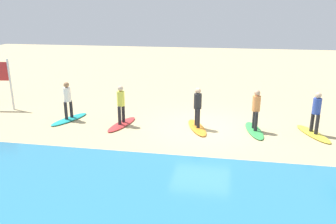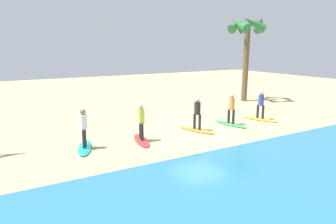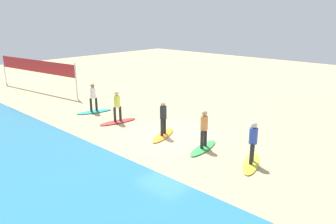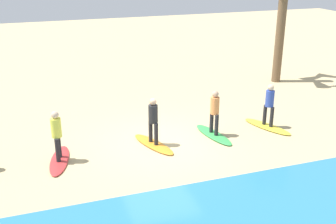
{
  "view_description": "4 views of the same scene",
  "coord_description": "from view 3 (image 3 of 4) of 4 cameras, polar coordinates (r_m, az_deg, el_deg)",
  "views": [
    {
      "loc": [
        -0.92,
        13.23,
        4.77
      ],
      "look_at": [
        1.39,
        0.43,
        0.75
      ],
      "focal_mm": 35.87,
      "sensor_mm": 36.0,
      "label": 1
    },
    {
      "loc": [
        8.95,
        12.33,
        4.27
      ],
      "look_at": [
        1.8,
        -0.13,
        1.12
      ],
      "focal_mm": 32.34,
      "sensor_mm": 36.0,
      "label": 2
    },
    {
      "loc": [
        -9.73,
        10.57,
        5.53
      ],
      "look_at": [
        0.01,
        -0.0,
        1.22
      ],
      "focal_mm": 34.64,
      "sensor_mm": 36.0,
      "label": 3
    },
    {
      "loc": [
        4.0,
        12.64,
        6.27
      ],
      "look_at": [
        -0.31,
        0.12,
        1.19
      ],
      "focal_mm": 44.49,
      "sensor_mm": 36.0,
      "label": 4
    }
  ],
  "objects": [
    {
      "name": "surfboard_yellow",
      "position": [
        13.05,
        14.42,
        -8.73
      ],
      "size": [
        1.28,
        2.16,
        0.09
      ],
      "primitive_type": "ellipsoid",
      "rotation": [
        0.0,
        0.0,
        1.94
      ],
      "color": "yellow",
      "rests_on": "ground"
    },
    {
      "name": "surfer_red",
      "position": [
        17.3,
        -8.95,
        1.43
      ],
      "size": [
        0.32,
        0.45,
        1.64
      ],
      "color": "#232328",
      "rests_on": "surfboard_red"
    },
    {
      "name": "surfboard_orange",
      "position": [
        15.45,
        -0.83,
        -4.11
      ],
      "size": [
        1.23,
        2.17,
        0.09
      ],
      "primitive_type": "ellipsoid",
      "rotation": [
        0.0,
        0.0,
        1.91
      ],
      "color": "orange",
      "rests_on": "ground"
    },
    {
      "name": "surfer_green",
      "position": [
        13.76,
        6.37,
        -2.48
      ],
      "size": [
        0.32,
        0.46,
        1.64
      ],
      "color": "#232328",
      "rests_on": "surfboard_green"
    },
    {
      "name": "surfer_teal",
      "position": [
        19.42,
        -13.05,
        2.87
      ],
      "size": [
        0.32,
        0.44,
        1.64
      ],
      "color": "#232328",
      "rests_on": "surfboard_teal"
    },
    {
      "name": "volleyball_net",
      "position": [
        26.3,
        -22.23,
        7.28
      ],
      "size": [
        9.02,
        1.27,
        2.5
      ],
      "color": "silver",
      "rests_on": "ground"
    },
    {
      "name": "surfboard_green",
      "position": [
        14.11,
        6.24,
        -6.29
      ],
      "size": [
        0.91,
        2.16,
        0.09
      ],
      "primitive_type": "ellipsoid",
      "rotation": [
        0.0,
        0.0,
        1.74
      ],
      "color": "green",
      "rests_on": "ground"
    },
    {
      "name": "surfer_yellow",
      "position": [
        12.67,
        14.74,
        -4.67
      ],
      "size": [
        0.32,
        0.44,
        1.64
      ],
      "color": "#232328",
      "rests_on": "surfboard_yellow"
    },
    {
      "name": "surfboard_red",
      "position": [
        17.59,
        -8.8,
        -1.69
      ],
      "size": [
        1.0,
        2.17,
        0.09
      ],
      "primitive_type": "ellipsoid",
      "rotation": [
        0.0,
        0.0,
        1.35
      ],
      "color": "red",
      "rests_on": "ground"
    },
    {
      "name": "ground_plane",
      "position": [
        15.39,
        0.02,
        -4.37
      ],
      "size": [
        60.0,
        60.0,
        0.0
      ],
      "primitive_type": "plane",
      "color": "tan"
    },
    {
      "name": "surfboard_teal",
      "position": [
        19.68,
        -12.86,
        0.07
      ],
      "size": [
        1.2,
        2.17,
        0.09
      ],
      "primitive_type": "ellipsoid",
      "rotation": [
        0.0,
        0.0,
        1.24
      ],
      "color": "teal",
      "rests_on": "ground"
    },
    {
      "name": "surfer_orange",
      "position": [
        15.12,
        -0.85,
        -0.6
      ],
      "size": [
        0.32,
        0.44,
        1.64
      ],
      "color": "#232328",
      "rests_on": "surfboard_orange"
    }
  ]
}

